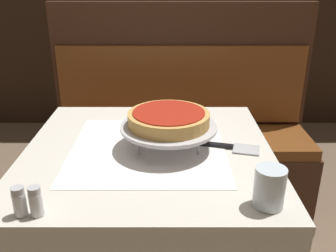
{
  "coord_description": "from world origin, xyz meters",
  "views": [
    {
      "loc": [
        0.07,
        -1.19,
        1.32
      ],
      "look_at": [
        0.07,
        -0.02,
        0.83
      ],
      "focal_mm": 40.0,
      "sensor_mm": 36.0,
      "label": 1
    }
  ],
  "objects_px": {
    "dining_table_front": "(148,171)",
    "deep_dish_pizza": "(168,118)",
    "pepper_shaker": "(35,201)",
    "water_glass_near": "(269,187)",
    "dining_table_rear": "(185,71)",
    "condiment_caddy": "(178,47)",
    "booth_bench": "(180,150)",
    "pizza_server": "(224,146)",
    "salt_shaker": "(19,202)",
    "pizza_pan_stand": "(168,128)"
  },
  "relations": [
    {
      "from": "dining_table_front",
      "to": "deep_dish_pizza",
      "type": "xyz_separation_m",
      "value": [
        0.07,
        0.01,
        0.2
      ]
    },
    {
      "from": "deep_dish_pizza",
      "to": "pepper_shaker",
      "type": "height_order",
      "value": "deep_dish_pizza"
    },
    {
      "from": "water_glass_near",
      "to": "pepper_shaker",
      "type": "distance_m",
      "value": 0.6
    },
    {
      "from": "dining_table_rear",
      "to": "condiment_caddy",
      "type": "bearing_deg",
      "value": 122.37
    },
    {
      "from": "dining_table_rear",
      "to": "water_glass_near",
      "type": "relative_size",
      "value": 6.97
    },
    {
      "from": "booth_bench",
      "to": "pizza_server",
      "type": "height_order",
      "value": "booth_bench"
    },
    {
      "from": "pizza_server",
      "to": "condiment_caddy",
      "type": "relative_size",
      "value": 1.53
    },
    {
      "from": "water_glass_near",
      "to": "salt_shaker",
      "type": "bearing_deg",
      "value": -176.27
    },
    {
      "from": "booth_bench",
      "to": "pizza_pan_stand",
      "type": "bearing_deg",
      "value": -95.45
    },
    {
      "from": "booth_bench",
      "to": "pizza_server",
      "type": "relative_size",
      "value": 5.58
    },
    {
      "from": "dining_table_rear",
      "to": "pizza_server",
      "type": "distance_m",
      "value": 1.53
    },
    {
      "from": "pizza_server",
      "to": "pepper_shaker",
      "type": "height_order",
      "value": "pepper_shaker"
    },
    {
      "from": "salt_shaker",
      "to": "pepper_shaker",
      "type": "distance_m",
      "value": 0.04
    },
    {
      "from": "dining_table_front",
      "to": "pizza_pan_stand",
      "type": "bearing_deg",
      "value": 5.41
    },
    {
      "from": "dining_table_front",
      "to": "pizza_server",
      "type": "height_order",
      "value": "pizza_server"
    },
    {
      "from": "booth_bench",
      "to": "pepper_shaker",
      "type": "xyz_separation_m",
      "value": [
        -0.41,
        -1.17,
        0.43
      ]
    },
    {
      "from": "booth_bench",
      "to": "condiment_caddy",
      "type": "bearing_deg",
      "value": 89.85
    },
    {
      "from": "salt_shaker",
      "to": "pepper_shaker",
      "type": "height_order",
      "value": "same"
    },
    {
      "from": "pizza_pan_stand",
      "to": "salt_shaker",
      "type": "distance_m",
      "value": 0.55
    },
    {
      "from": "pizza_server",
      "to": "salt_shaker",
      "type": "distance_m",
      "value": 0.7
    },
    {
      "from": "pizza_server",
      "to": "pepper_shaker",
      "type": "bearing_deg",
      "value": -143.74
    },
    {
      "from": "pizza_pan_stand",
      "to": "deep_dish_pizza",
      "type": "relative_size",
      "value": 1.2
    },
    {
      "from": "booth_bench",
      "to": "pepper_shaker",
      "type": "height_order",
      "value": "booth_bench"
    },
    {
      "from": "dining_table_front",
      "to": "pizza_server",
      "type": "bearing_deg",
      "value": 1.74
    },
    {
      "from": "booth_bench",
      "to": "water_glass_near",
      "type": "distance_m",
      "value": 1.23
    },
    {
      "from": "deep_dish_pizza",
      "to": "water_glass_near",
      "type": "distance_m",
      "value": 0.44
    },
    {
      "from": "condiment_caddy",
      "to": "pizza_pan_stand",
      "type": "bearing_deg",
      "value": -92.72
    },
    {
      "from": "pizza_pan_stand",
      "to": "dining_table_rear",
      "type": "bearing_deg",
      "value": 85.27
    },
    {
      "from": "water_glass_near",
      "to": "booth_bench",
      "type": "bearing_deg",
      "value": 99.58
    },
    {
      "from": "deep_dish_pizza",
      "to": "condiment_caddy",
      "type": "height_order",
      "value": "condiment_caddy"
    },
    {
      "from": "booth_bench",
      "to": "condiment_caddy",
      "type": "relative_size",
      "value": 8.51
    },
    {
      "from": "dining_table_front",
      "to": "pizza_pan_stand",
      "type": "relative_size",
      "value": 2.58
    },
    {
      "from": "salt_shaker",
      "to": "dining_table_front",
      "type": "bearing_deg",
      "value": 51.46
    },
    {
      "from": "dining_table_front",
      "to": "pizza_pan_stand",
      "type": "distance_m",
      "value": 0.18
    },
    {
      "from": "pepper_shaker",
      "to": "water_glass_near",
      "type": "bearing_deg",
      "value": 3.99
    },
    {
      "from": "dining_table_front",
      "to": "dining_table_rear",
      "type": "height_order",
      "value": "dining_table_rear"
    },
    {
      "from": "pizza_pan_stand",
      "to": "salt_shaker",
      "type": "height_order",
      "value": "pizza_pan_stand"
    },
    {
      "from": "water_glass_near",
      "to": "dining_table_rear",
      "type": "bearing_deg",
      "value": 94.2
    },
    {
      "from": "pizza_pan_stand",
      "to": "condiment_caddy",
      "type": "height_order",
      "value": "condiment_caddy"
    },
    {
      "from": "water_glass_near",
      "to": "condiment_caddy",
      "type": "xyz_separation_m",
      "value": [
        -0.19,
        1.96,
        -0.0
      ]
    },
    {
      "from": "dining_table_rear",
      "to": "deep_dish_pizza",
      "type": "distance_m",
      "value": 1.55
    },
    {
      "from": "dining_table_front",
      "to": "salt_shaker",
      "type": "height_order",
      "value": "salt_shaker"
    },
    {
      "from": "booth_bench",
      "to": "water_glass_near",
      "type": "height_order",
      "value": "booth_bench"
    },
    {
      "from": "dining_table_rear",
      "to": "deep_dish_pizza",
      "type": "bearing_deg",
      "value": -94.73
    },
    {
      "from": "deep_dish_pizza",
      "to": "water_glass_near",
      "type": "bearing_deg",
      "value": -52.97
    },
    {
      "from": "dining_table_rear",
      "to": "pizza_server",
      "type": "height_order",
      "value": "pizza_server"
    },
    {
      "from": "pizza_server",
      "to": "booth_bench",
      "type": "bearing_deg",
      "value": 99.11
    },
    {
      "from": "water_glass_near",
      "to": "condiment_caddy",
      "type": "bearing_deg",
      "value": 95.49
    },
    {
      "from": "dining_table_rear",
      "to": "water_glass_near",
      "type": "height_order",
      "value": "water_glass_near"
    },
    {
      "from": "water_glass_near",
      "to": "salt_shaker",
      "type": "xyz_separation_m",
      "value": [
        -0.64,
        -0.04,
        -0.02
      ]
    }
  ]
}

